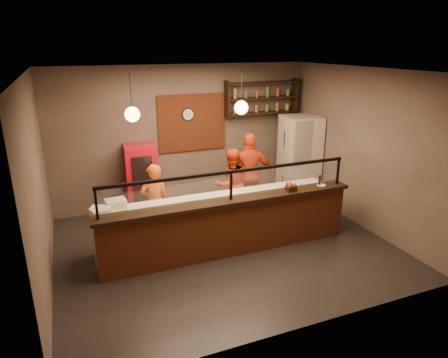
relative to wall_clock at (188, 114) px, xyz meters
name	(u,v)px	position (x,y,z in m)	size (l,w,h in m)	color
floor	(224,246)	(-0.10, -2.46, -2.10)	(6.00, 6.00, 0.00)	black
ceiling	(224,71)	(-0.10, -2.46, 1.10)	(6.00, 6.00, 0.00)	#372F2B
wall_back	(184,136)	(-0.10, 0.04, -0.50)	(6.00, 6.00, 0.00)	#6B5C4E
wall_left	(38,186)	(-3.10, -2.46, -0.50)	(5.00, 5.00, 0.00)	#6B5C4E
wall_right	(362,149)	(2.90, -2.46, -0.50)	(5.00, 5.00, 0.00)	#6B5C4E
wall_front	(302,220)	(-0.10, -4.96, -0.50)	(6.00, 6.00, 0.00)	#6B5C4E
brick_patch	(192,123)	(0.10, 0.01, -0.20)	(1.60, 0.04, 1.30)	brown
service_counter	(231,229)	(-0.10, -2.76, -1.60)	(4.60, 0.25, 1.00)	brown
counter_ledge	(231,201)	(-0.10, -2.76, -1.07)	(4.70, 0.37, 0.06)	black
worktop_cabinet	(220,221)	(-0.10, -2.26, -1.68)	(4.60, 0.75, 0.85)	gray
worktop	(220,199)	(-0.10, -2.26, -1.23)	(4.60, 0.75, 0.05)	white
sneeze_guard	(231,182)	(-0.10, -2.76, -0.73)	(4.50, 0.05, 0.52)	white
wall_shelving	(262,98)	(1.80, -0.14, 0.30)	(1.84, 0.28, 0.85)	black
wall_clock	(188,114)	(0.00, 0.00, 0.00)	(0.30, 0.30, 0.04)	black
pendant_left	(132,114)	(-1.60, -2.26, 0.45)	(0.24, 0.24, 0.77)	black
pendant_right	(241,108)	(0.30, -2.26, 0.45)	(0.24, 0.24, 0.77)	black
cook_left	(154,202)	(-1.20, -1.62, -1.35)	(0.55, 0.36, 1.50)	#D35613
cook_mid	(231,184)	(0.53, -1.27, -1.33)	(0.75, 0.59, 1.55)	red
cook_right	(250,174)	(1.01, -1.22, -1.19)	(1.07, 0.45, 1.83)	red
fridge	(299,158)	(2.50, -0.81, -1.09)	(0.84, 0.79, 2.03)	beige
red_cooler	(142,180)	(-1.19, -0.31, -1.32)	(0.67, 0.61, 1.57)	red
pizza_dough	(232,196)	(0.14, -2.25, -1.19)	(0.49, 0.49, 0.01)	#EBE6C7
prep_tub_a	(100,211)	(-2.25, -2.23, -1.13)	(0.29, 0.23, 0.14)	white
prep_tub_b	(116,204)	(-1.96, -2.05, -1.11)	(0.34, 0.27, 0.17)	silver
prep_tub_c	(100,213)	(-2.25, -2.31, -1.13)	(0.29, 0.23, 0.14)	silver
rolling_pin	(115,212)	(-2.01, -2.26, -1.17)	(0.07, 0.07, 0.39)	gold
condiment_caddy	(291,189)	(1.08, -2.79, -0.99)	(0.18, 0.14, 0.10)	black
pepper_mill	(320,180)	(1.74, -2.73, -0.94)	(0.05, 0.05, 0.21)	black
small_plate	(321,185)	(1.78, -2.75, -1.03)	(0.16, 0.16, 0.01)	silver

